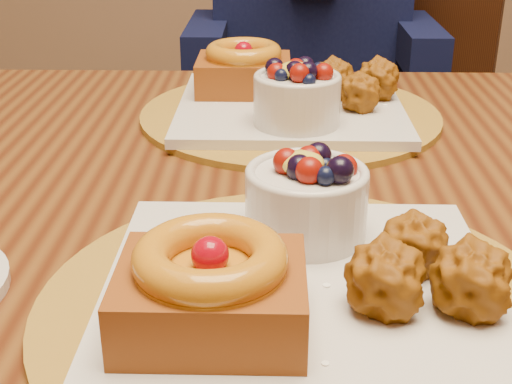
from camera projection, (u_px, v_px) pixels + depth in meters
dining_table at (292, 255)px, 0.74m from camera, size 1.60×0.90×0.76m
place_setting_near at (297, 273)px, 0.50m from camera, size 0.38×0.38×0.09m
place_setting_far at (287, 97)px, 0.89m from camera, size 0.38×0.38×0.09m
chair_far at (368, 124)px, 1.57m from camera, size 0.62×0.62×0.96m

